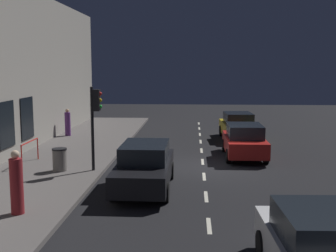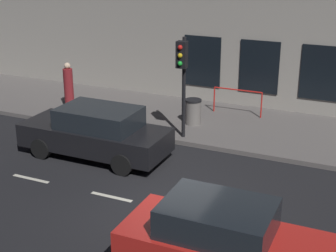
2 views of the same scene
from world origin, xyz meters
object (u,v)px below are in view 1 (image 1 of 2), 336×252
object	(u,v)px
parked_car_3	(319,248)
pedestrian_0	(68,123)
parked_car_2	(244,141)
parked_car_0	(238,126)
trash_bin	(60,159)
pedestrian_1	(17,184)
parked_car_1	(145,166)
traffic_light	(95,111)

from	to	relation	value
parked_car_3	pedestrian_0	bearing A→B (deg)	117.99
parked_car_2	parked_car_3	world-z (taller)	same
parked_car_2	parked_car_0	bearing A→B (deg)	87.61
parked_car_2	trash_bin	bearing A→B (deg)	-154.63
pedestrian_1	trash_bin	size ratio (longest dim) A/B	2.02
parked_car_2	parked_car_3	bearing A→B (deg)	-89.93
parked_car_2	pedestrian_0	xyz separation A→B (m)	(9.83, -4.91, 0.11)
parked_car_0	parked_car_1	world-z (taller)	same
parked_car_3	parked_car_0	bearing A→B (deg)	87.09
traffic_light	trash_bin	size ratio (longest dim) A/B	3.68
parked_car_1	pedestrian_0	distance (m)	11.81
parked_car_0	traffic_light	bearing A→B (deg)	-130.36
parked_car_1	parked_car_2	xyz separation A→B (m)	(-4.08, -5.40, -0.00)
parked_car_1	trash_bin	size ratio (longest dim) A/B	5.08
traffic_light	parked_car_1	bearing A→B (deg)	137.90
pedestrian_1	trash_bin	distance (m)	5.01
traffic_light	pedestrian_0	world-z (taller)	traffic_light
trash_bin	parked_car_0	bearing A→B (deg)	-132.15
traffic_light	parked_car_3	xyz separation A→B (m)	(-6.24, 8.51, -1.73)
traffic_light	parked_car_3	distance (m)	10.70
parked_car_0	parked_car_2	xyz separation A→B (m)	(0.21, 5.06, 0.00)
pedestrian_1	trash_bin	bearing A→B (deg)	117.34
parked_car_3	pedestrian_1	bearing A→B (deg)	153.09
parked_car_0	pedestrian_0	world-z (taller)	pedestrian_0
parked_car_0	trash_bin	size ratio (longest dim) A/B	4.43
pedestrian_1	parked_car_1	bearing A→B (deg)	68.29
parked_car_3	traffic_light	bearing A→B (deg)	123.99
parked_car_3	pedestrian_0	xyz separation A→B (m)	(9.85, -16.89, 0.11)
pedestrian_0	parked_car_0	bearing A→B (deg)	-171.46
traffic_light	parked_car_3	size ratio (longest dim) A/B	0.85
parked_car_2	pedestrian_1	xyz separation A→B (m)	(7.31, 8.61, 0.21)
parked_car_3	trash_bin	world-z (taller)	parked_car_3
traffic_light	parked_car_2	bearing A→B (deg)	-150.90
parked_car_3	pedestrian_0	world-z (taller)	pedestrian_0
parked_car_2	trash_bin	size ratio (longest dim) A/B	4.50
parked_car_0	parked_car_3	bearing A→B (deg)	-93.95
traffic_light	pedestrian_0	xyz separation A→B (m)	(3.61, -8.38, -1.62)
parked_car_1	parked_car_2	bearing A→B (deg)	-126.72
parked_car_1	parked_car_3	xyz separation A→B (m)	(-4.10, 6.58, -0.00)
pedestrian_0	trash_bin	world-z (taller)	pedestrian_0
parked_car_1	parked_car_2	size ratio (longest dim) A/B	1.13
parked_car_1	pedestrian_0	xyz separation A→B (m)	(5.75, -10.31, 0.10)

